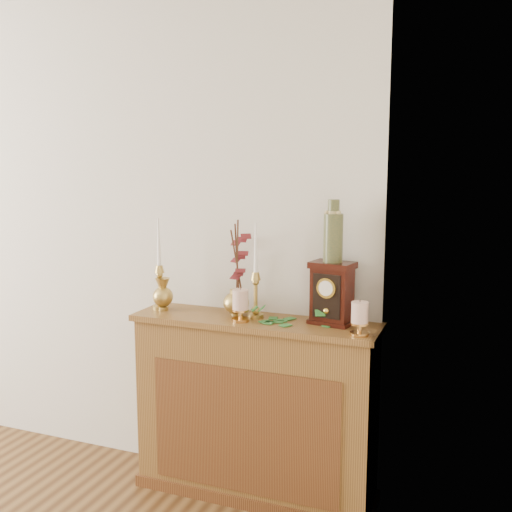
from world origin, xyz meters
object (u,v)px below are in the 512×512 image
at_px(candlestick_left, 160,280).
at_px(ceramic_vase, 333,234).
at_px(ginger_jar, 239,271).
at_px(mantel_clock, 332,294).
at_px(bud_vase, 163,294).
at_px(candlestick_center, 256,287).

distance_m(candlestick_left, ceramic_vase, 0.95).
relative_size(ginger_jar, mantel_clock, 1.63).
xyz_separation_m(bud_vase, mantel_clock, (0.88, 0.06, 0.06)).
relative_size(candlestick_left, mantel_clock, 1.60).
height_order(candlestick_left, mantel_clock, candlestick_left).
relative_size(ginger_jar, ceramic_vase, 1.66).
distance_m(candlestick_center, ginger_jar, 0.14).
height_order(candlestick_left, bud_vase, candlestick_left).
distance_m(bud_vase, mantel_clock, 0.89).
xyz_separation_m(candlestick_center, mantel_clock, (0.38, 0.03, -0.01)).
bearing_deg(ceramic_vase, candlestick_left, -176.89).
height_order(bud_vase, ceramic_vase, ceramic_vase).
bearing_deg(candlestick_center, candlestick_left, -178.14).
distance_m(candlestick_center, ceramic_vase, 0.47).
bearing_deg(candlestick_center, ceramic_vase, 4.86).
distance_m(candlestick_left, bud_vase, 0.08).
height_order(candlestick_left, candlestick_center, candlestick_left).
bearing_deg(candlestick_left, bud_vase, -29.08).
xyz_separation_m(bud_vase, ginger_jar, (0.40, 0.09, 0.13)).
distance_m(candlestick_center, bud_vase, 0.51).
relative_size(candlestick_center, mantel_clock, 1.57).
bearing_deg(candlestick_center, ginger_jar, 153.67).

